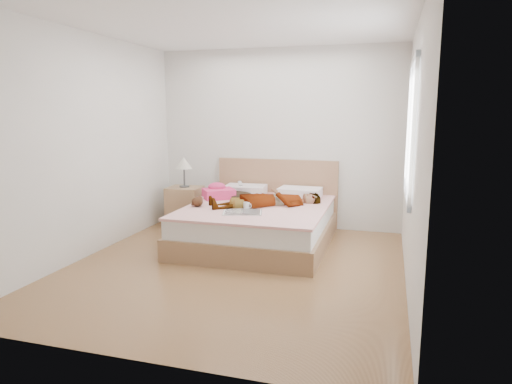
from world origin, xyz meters
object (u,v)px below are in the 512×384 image
Objects in this scene: woman at (267,197)px; nightstand at (185,203)px; plush_toy at (198,201)px; coffee_mug at (247,206)px; phone at (240,183)px; magazine at (242,212)px; towel at (218,192)px; bed at (260,222)px.

nightstand is (-1.42, 0.56, -0.27)m from woman.
woman reaches higher than plush_toy.
coffee_mug is (-0.18, -0.32, -0.06)m from woman.
woman is at bearing 21.79° from plush_toy.
magazine is at bearing -100.53° from phone.
magazine is at bearing -41.21° from nightstand.
phone is at bearing 28.82° from towel.
towel reaches higher than coffee_mug.
phone reaches higher than magazine.
woman is 0.37m from coffee_mug.
phone reaches higher than coffee_mug.
nightstand reaches higher than phone.
coffee_mug is at bearing -35.31° from nightstand.
plush_toy is (-0.72, -0.35, 0.30)m from bed.
phone is 0.70m from bed.
towel is 4.49× the size of coffee_mug.
bed is at bearing 84.44° from magazine.
towel is (-0.77, 0.25, -0.02)m from woman.
plush_toy is at bearing -95.55° from towel.
woman is at bearing -68.87° from phone.
magazine is at bearing -85.81° from coffee_mug.
phone is 0.20× the size of towel.
bed reaches higher than magazine.
magazine is (-0.16, -0.55, -0.09)m from woman.
nightstand is at bearing 138.79° from magazine.
plush_toy is at bearing -144.33° from phone.
coffee_mug is 0.51× the size of plush_toy.
coffee_mug is (-0.02, 0.22, 0.04)m from magazine.
plush_toy is at bearing -153.86° from bed.
woman is 6.55× the size of plush_toy.
bed is 17.85× the size of coffee_mug.
magazine is at bearing -46.61° from woman.
phone is at bearing 136.33° from bed.
coffee_mug is at bearing -58.91° from woman.
bed is 3.97× the size of towel.
towel reaches higher than plush_toy.
coffee_mug is at bearing 0.57° from plush_toy.
woman is 1.44× the size of nightstand.
bed is 9.17× the size of plush_toy.
towel is 1.01m from magazine.
magazine is 0.23m from coffee_mug.
bed reaches higher than woman.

